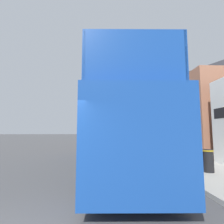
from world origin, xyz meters
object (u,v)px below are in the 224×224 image
object	(u,v)px
parked_car_ahead_of_bus	(123,143)
lamp_post_nearest	(181,92)
lamp_post_second	(138,115)
lamp_post_third	(127,119)
litter_bin	(208,160)
tour_bus	(122,130)

from	to	relation	value
parked_car_ahead_of_bus	lamp_post_nearest	distance (m)	10.04
lamp_post_second	lamp_post_third	world-z (taller)	lamp_post_third
lamp_post_nearest	litter_bin	world-z (taller)	lamp_post_nearest
parked_car_ahead_of_bus	litter_bin	size ratio (longest dim) A/B	4.72
tour_bus	litter_bin	distance (m)	4.05
lamp_post_nearest	lamp_post_second	world-z (taller)	lamp_post_nearest
lamp_post_third	litter_bin	size ratio (longest dim) A/B	5.63
litter_bin	lamp_post_second	bearing A→B (deg)	95.77
parked_car_ahead_of_bus	lamp_post_third	distance (m)	10.84
parked_car_ahead_of_bus	lamp_post_second	distance (m)	3.16
lamp_post_nearest	lamp_post_second	size ratio (longest dim) A/B	1.06
parked_car_ahead_of_bus	lamp_post_second	size ratio (longest dim) A/B	0.92
lamp_post_second	litter_bin	xyz separation A→B (m)	(1.01, -9.94, -2.79)
lamp_post_third	litter_bin	bearing A→B (deg)	-87.78
lamp_post_nearest	tour_bus	bearing A→B (deg)	148.25
parked_car_ahead_of_bus	litter_bin	distance (m)	9.90
tour_bus	lamp_post_second	xyz separation A→B (m)	(2.48, 8.33, 1.52)
lamp_post_second	lamp_post_third	xyz separation A→B (m)	(0.24, 9.88, 0.28)
parked_car_ahead_of_bus	lamp_post_nearest	world-z (taller)	lamp_post_nearest
litter_bin	lamp_post_nearest	bearing A→B (deg)	176.15
lamp_post_nearest	lamp_post_second	distance (m)	9.88
litter_bin	lamp_post_third	bearing A→B (deg)	92.22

